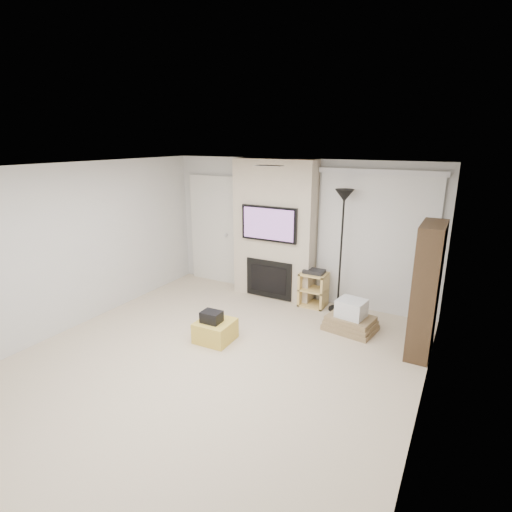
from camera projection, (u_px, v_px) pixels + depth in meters
The scene contains 15 objects.
floor at pixel (212, 362), 5.24m from camera, with size 5.00×5.50×0.00m, color beige.
ceiling at pixel (206, 168), 4.53m from camera, with size 5.00×5.50×0.00m, color white.
wall_back at pixel (297, 230), 7.20m from camera, with size 5.00×2.50×0.00m, color silver.
wall_left at pixel (73, 247), 6.03m from camera, with size 5.50×2.50×0.00m, color silver.
wall_right at pixel (429, 313), 3.74m from camera, with size 5.50×2.50×0.00m, color silver.
hvac_vent at pixel (269, 166), 5.03m from camera, with size 0.35×0.18×0.01m, color silver.
ottoman at pixel (215, 331), 5.78m from camera, with size 0.50×0.50×0.30m, color gold.
black_bag at pixel (212, 317), 5.69m from camera, with size 0.28×0.22×0.16m, color black.
fireplace_wall at pixel (274, 231), 7.19m from camera, with size 1.50×0.47×2.50m.
entry_door at pixel (213, 230), 8.05m from camera, with size 1.02×0.11×2.14m.
vertical_blinds at pixel (375, 238), 6.51m from camera, with size 1.98×0.10×2.37m.
floor_lamp at pixel (343, 217), 6.40m from camera, with size 0.31×0.31×2.06m.
av_stand at pixel (313, 287), 6.95m from camera, with size 0.45×0.38×0.66m.
box_stack at pixel (351, 319), 6.08m from camera, with size 0.81×0.66×0.49m.
bookshelf at pixel (426, 290), 5.27m from camera, with size 0.30×0.80×1.80m.
Camera 1 is at (2.71, -3.80, 2.81)m, focal length 28.00 mm.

